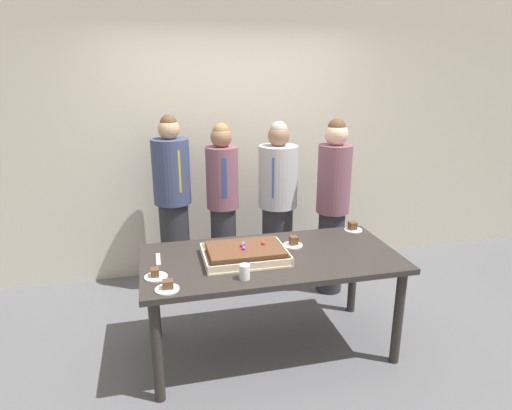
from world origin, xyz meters
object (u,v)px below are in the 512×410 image
(plated_slice_far_right, at_px, (155,275))
(person_green_shirt_behind, at_px, (333,204))
(plated_slice_near_right, at_px, (167,287))
(person_far_right_suit, at_px, (223,204))
(drink_cup_nearest, at_px, (245,272))
(person_striped_tie_right, at_px, (173,203))
(sheet_cake, at_px, (245,253))
(plated_slice_near_left, at_px, (353,228))
(plated_slice_far_left, at_px, (293,243))
(person_serving_front, at_px, (278,205))
(cake_server_utensil, at_px, (158,259))
(party_table, at_px, (271,267))

(plated_slice_far_right, distance_m, person_green_shirt_behind, 1.89)
(plated_slice_near_right, xyz_separation_m, person_far_right_suit, (0.59, 1.45, 0.05))
(plated_slice_far_right, bearing_deg, drink_cup_nearest, -15.51)
(person_green_shirt_behind, relative_size, person_striped_tie_right, 0.98)
(sheet_cake, xyz_separation_m, person_green_shirt_behind, (1.00, 0.78, 0.06))
(plated_slice_near_left, height_order, plated_slice_near_right, plated_slice_near_left)
(person_striped_tie_right, bearing_deg, sheet_cake, 0.01)
(plated_slice_far_left, distance_m, plated_slice_far_right, 1.09)
(person_serving_front, xyz_separation_m, person_far_right_suit, (-0.52, 0.08, 0.02))
(cake_server_utensil, xyz_separation_m, person_serving_front, (1.15, 0.90, 0.05))
(plated_slice_near_left, relative_size, plated_slice_far_right, 1.00)
(plated_slice_far_left, bearing_deg, plated_slice_near_right, -153.16)
(party_table, relative_size, person_striped_tie_right, 1.10)
(plated_slice_far_right, xyz_separation_m, person_serving_front, (1.17, 1.18, 0.04))
(person_serving_front, distance_m, person_far_right_suit, 0.52)
(sheet_cake, distance_m, drink_cup_nearest, 0.32)
(person_green_shirt_behind, bearing_deg, person_striped_tie_right, -53.18)
(plated_slice_near_left, bearing_deg, plated_slice_far_right, -162.79)
(plated_slice_near_right, height_order, person_serving_front, person_serving_front)
(drink_cup_nearest, xyz_separation_m, cake_server_utensil, (-0.54, 0.44, -0.05))
(plated_slice_far_left, bearing_deg, drink_cup_nearest, -136.24)
(sheet_cake, height_order, plated_slice_near_left, sheet_cake)
(cake_server_utensil, relative_size, person_serving_front, 0.12)
(party_table, relative_size, drink_cup_nearest, 18.60)
(party_table, bearing_deg, person_far_right_suit, 98.83)
(plated_slice_near_right, height_order, person_striped_tie_right, person_striped_tie_right)
(drink_cup_nearest, bearing_deg, person_green_shirt_behind, 45.70)
(cake_server_utensil, height_order, person_far_right_suit, person_far_right_suit)
(plated_slice_near_right, bearing_deg, plated_slice_near_left, 23.91)
(plated_slice_near_left, xyz_separation_m, person_striped_tie_right, (-1.44, 0.83, 0.07))
(person_serving_front, bearing_deg, person_green_shirt_behind, 91.29)
(party_table, height_order, person_green_shirt_behind, person_green_shirt_behind)
(plated_slice_far_right, distance_m, cake_server_utensil, 0.28)
(plated_slice_near_right, distance_m, cake_server_utensil, 0.47)
(person_serving_front, xyz_separation_m, person_striped_tie_right, (-0.98, 0.16, 0.04))
(cake_server_utensil, xyz_separation_m, person_green_shirt_behind, (1.61, 0.66, 0.10))
(cake_server_utensil, bearing_deg, plated_slice_near_left, 8.00)
(party_table, xyz_separation_m, sheet_cake, (-0.20, 0.00, 0.13))
(plated_slice_near_left, bearing_deg, sheet_cake, -160.86)
(person_far_right_suit, bearing_deg, plated_slice_far_left, 23.39)
(person_serving_front, distance_m, person_striped_tie_right, 0.99)
(person_serving_front, bearing_deg, plated_slice_near_right, -11.01)
(plated_slice_near_left, bearing_deg, cake_server_utensil, -172.00)
(party_table, xyz_separation_m, person_serving_front, (0.34, 1.02, 0.15))
(plated_slice_far_right, distance_m, person_striped_tie_right, 1.35)
(party_table, height_order, person_serving_front, person_serving_front)
(person_serving_front, bearing_deg, drink_cup_nearest, 3.36)
(sheet_cake, distance_m, plated_slice_near_right, 0.66)
(plated_slice_near_left, height_order, drink_cup_nearest, drink_cup_nearest)
(cake_server_utensil, relative_size, person_striped_tie_right, 0.12)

